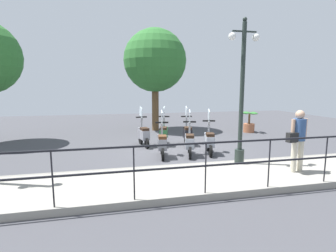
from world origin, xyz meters
The scene contains 13 objects.
ground_plane centered at (0.00, 0.00, 0.00)m, with size 28.00×28.00×0.00m, color #424247.
promenade_walkway centered at (-3.15, 0.00, 0.07)m, with size 2.20×20.00×0.15m.
fence_railing centered at (-4.20, 0.00, 0.90)m, with size 0.04×16.03×1.07m.
lamp_post_near centered at (-2.40, -1.00, 1.91)m, with size 0.26×0.90×4.00m.
pedestrian_with_bag centered at (-3.42, -2.06, 1.08)m, with size 0.36×0.64×1.59m.
tree_distant centered at (4.78, 0.14, 3.67)m, with size 3.27×3.27×5.33m.
potted_palm centered at (3.04, -4.44, 0.45)m, with size 1.06×0.66×1.05m.
scooter_near_0 centered at (-0.69, -0.77, 0.48)m, with size 1.21×0.52×1.54m.
scooter_near_1 centered at (-0.78, -0.03, 0.48)m, with size 1.21×0.53×1.54m.
scooter_near_2 centered at (-0.75, 0.91, 0.48)m, with size 1.23×0.47×1.54m.
scooter_far_0 centered at (0.84, -0.44, 0.48)m, with size 1.23×0.45×1.54m.
scooter_far_1 centered at (1.02, 0.49, 0.48)m, with size 1.20×0.53×1.54m.
scooter_far_2 centered at (1.01, 1.29, 0.48)m, with size 1.23×0.46×1.54m.
Camera 1 is at (-9.04, 2.63, 2.31)m, focal length 28.00 mm.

